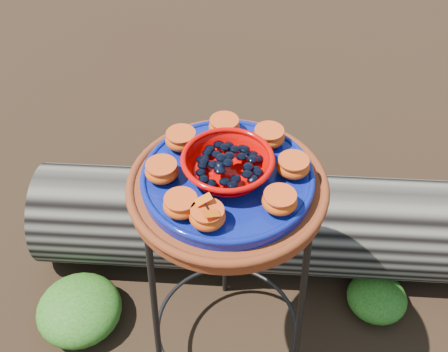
{
  "coord_description": "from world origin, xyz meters",
  "views": [
    {
      "loc": [
        -0.03,
        -0.84,
        1.6
      ],
      "look_at": [
        -0.01,
        0.0,
        0.76
      ],
      "focal_mm": 45.0,
      "sensor_mm": 36.0,
      "label": 1
    }
  ],
  "objects_px": {
    "plant_stand": "(227,285)",
    "terracotta_saucer": "(228,189)",
    "cobalt_plate": "(228,179)",
    "driftwood_log": "(308,225)",
    "red_bowl": "(228,167)"
  },
  "relations": [
    {
      "from": "cobalt_plate",
      "to": "driftwood_log",
      "type": "distance_m",
      "value": 0.74
    },
    {
      "from": "cobalt_plate",
      "to": "driftwood_log",
      "type": "height_order",
      "value": "cobalt_plate"
    },
    {
      "from": "red_bowl",
      "to": "terracotta_saucer",
      "type": "bearing_deg",
      "value": 0.0
    },
    {
      "from": "plant_stand",
      "to": "driftwood_log",
      "type": "bearing_deg",
      "value": 51.81
    },
    {
      "from": "plant_stand",
      "to": "terracotta_saucer",
      "type": "xyz_separation_m",
      "value": [
        0.0,
        0.0,
        0.37
      ]
    },
    {
      "from": "cobalt_plate",
      "to": "plant_stand",
      "type": "bearing_deg",
      "value": 0.0
    },
    {
      "from": "red_bowl",
      "to": "plant_stand",
      "type": "bearing_deg",
      "value": 0.0
    },
    {
      "from": "plant_stand",
      "to": "red_bowl",
      "type": "xyz_separation_m",
      "value": [
        0.0,
        0.0,
        0.43
      ]
    },
    {
      "from": "terracotta_saucer",
      "to": "cobalt_plate",
      "type": "xyz_separation_m",
      "value": [
        0.0,
        0.0,
        0.03
      ]
    },
    {
      "from": "plant_stand",
      "to": "cobalt_plate",
      "type": "relative_size",
      "value": 1.91
    },
    {
      "from": "plant_stand",
      "to": "driftwood_log",
      "type": "xyz_separation_m",
      "value": [
        0.28,
        0.36,
        -0.18
      ]
    },
    {
      "from": "plant_stand",
      "to": "terracotta_saucer",
      "type": "bearing_deg",
      "value": 0.0
    },
    {
      "from": "plant_stand",
      "to": "terracotta_saucer",
      "type": "height_order",
      "value": "terracotta_saucer"
    },
    {
      "from": "terracotta_saucer",
      "to": "cobalt_plate",
      "type": "distance_m",
      "value": 0.03
    },
    {
      "from": "plant_stand",
      "to": "driftwood_log",
      "type": "height_order",
      "value": "plant_stand"
    }
  ]
}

